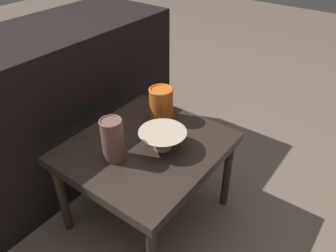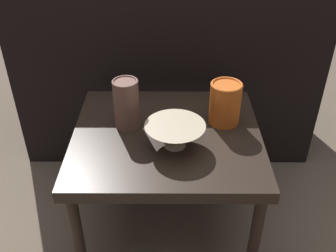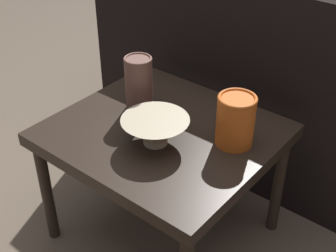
% 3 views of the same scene
% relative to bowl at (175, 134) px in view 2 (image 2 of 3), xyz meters
% --- Properties ---
extents(ground_plane, '(8.00, 8.00, 0.00)m').
position_rel_bowl_xyz_m(ground_plane, '(-0.03, 0.06, -0.46)').
color(ground_plane, '#6B5B4C').
extents(table, '(0.62, 0.56, 0.41)m').
position_rel_bowl_xyz_m(table, '(-0.03, 0.06, -0.09)').
color(table, '#2D231C').
rests_on(table, ground_plane).
extents(couch_backdrop, '(1.28, 0.50, 0.75)m').
position_rel_bowl_xyz_m(couch_backdrop, '(-0.03, 0.67, -0.08)').
color(couch_backdrop, black).
rests_on(couch_backdrop, ground_plane).
extents(bowl, '(0.19, 0.19, 0.08)m').
position_rel_bowl_xyz_m(bowl, '(0.00, 0.00, 0.00)').
color(bowl, '#C1B293').
rests_on(bowl, table).
extents(vase_textured_left, '(0.08, 0.08, 0.17)m').
position_rel_bowl_xyz_m(vase_textured_left, '(-0.16, 0.11, 0.04)').
color(vase_textured_left, brown).
rests_on(vase_textured_left, table).
extents(vase_colorful_right, '(0.11, 0.11, 0.15)m').
position_rel_bowl_xyz_m(vase_colorful_right, '(0.17, 0.14, 0.03)').
color(vase_colorful_right, orange).
rests_on(vase_colorful_right, table).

